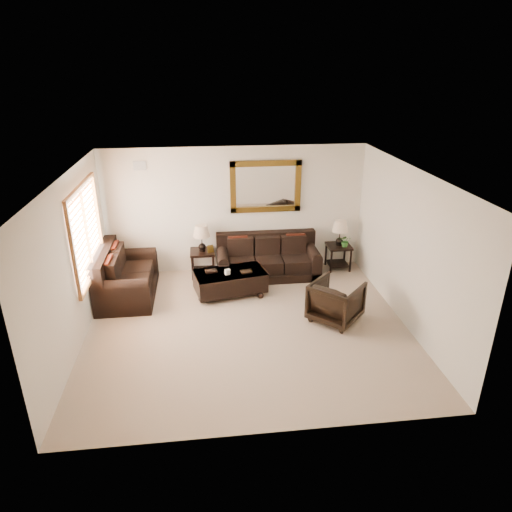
{
  "coord_description": "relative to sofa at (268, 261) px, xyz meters",
  "views": [
    {
      "loc": [
        -0.67,
        -6.81,
        4.25
      ],
      "look_at": [
        0.22,
        0.6,
        1.08
      ],
      "focal_mm": 32.0,
      "sensor_mm": 36.0,
      "label": 1
    }
  ],
  "objects": [
    {
      "name": "armchair",
      "position": [
        0.93,
        -2.02,
        0.09
      ],
      "size": [
        1.08,
        1.08,
        0.81
      ],
      "primitive_type": "imported",
      "rotation": [
        0.0,
        0.0,
        2.38
      ],
      "color": "black",
      "rests_on": "floor"
    },
    {
      "name": "potted_plant",
      "position": [
        1.71,
        0.04,
        0.34
      ],
      "size": [
        0.31,
        0.33,
        0.21
      ],
      "primitive_type": "imported",
      "rotation": [
        0.0,
        0.0,
        -0.33
      ],
      "color": "#2C6221",
      "rests_on": "end_table_right"
    },
    {
      "name": "window",
      "position": [
        -3.35,
        -1.17,
        1.23
      ],
      "size": [
        0.07,
        1.96,
        1.66
      ],
      "color": "white",
      "rests_on": "room"
    },
    {
      "name": "loveseat",
      "position": [
        -2.92,
        -0.63,
        0.04
      ],
      "size": [
        1.03,
        1.74,
        0.98
      ],
      "rotation": [
        0.0,
        0.0,
        1.57
      ],
      "color": "black",
      "rests_on": "room"
    },
    {
      "name": "end_table_right",
      "position": [
        1.6,
        0.13,
        0.41
      ],
      "size": [
        0.51,
        0.51,
        1.12
      ],
      "color": "black",
      "rests_on": "room"
    },
    {
      "name": "end_table_left",
      "position": [
        -1.38,
        0.13,
        0.42
      ],
      "size": [
        0.52,
        0.52,
        1.14
      ],
      "color": "black",
      "rests_on": "room"
    },
    {
      "name": "air_vent",
      "position": [
        -2.55,
        0.41,
        2.03
      ],
      "size": [
        0.25,
        0.02,
        0.18
      ],
      "primitive_type": "cube",
      "color": "#999999",
      "rests_on": "room"
    },
    {
      "name": "mirror",
      "position": [
        -0.0,
        0.39,
        1.53
      ],
      "size": [
        1.5,
        0.06,
        1.1
      ],
      "color": "#45270D",
      "rests_on": "room"
    },
    {
      "name": "sofa",
      "position": [
        0.0,
        0.0,
        0.0
      ],
      "size": [
        2.15,
        0.93,
        0.88
      ],
      "color": "black",
      "rests_on": "room"
    },
    {
      "name": "room",
      "position": [
        -0.65,
        -2.07,
        1.03
      ],
      "size": [
        5.51,
        5.01,
        2.71
      ],
      "color": "gray",
      "rests_on": "ground"
    },
    {
      "name": "coffee_table",
      "position": [
        -0.86,
        -0.79,
        -0.03
      ],
      "size": [
        1.5,
        1.0,
        0.59
      ],
      "rotation": [
        0.0,
        0.0,
        0.2
      ],
      "color": "black",
      "rests_on": "room"
    }
  ]
}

